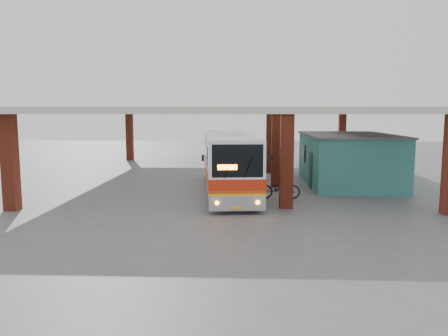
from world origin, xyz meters
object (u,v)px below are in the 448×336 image
object	(u,v)px
motorcycle	(279,188)
pedestrian	(232,185)
red_chair	(292,172)
coach_bus	(228,161)

from	to	relation	value
motorcycle	pedestrian	bearing A→B (deg)	116.05
motorcycle	pedestrian	distance (m)	2.67
pedestrian	red_chair	world-z (taller)	pedestrian
pedestrian	coach_bus	bearing A→B (deg)	-126.10
coach_bus	red_chair	xyz separation A→B (m)	(4.11, 5.09, -1.30)
coach_bus	pedestrian	size ratio (longest dim) A/B	6.71
coach_bus	pedestrian	bearing A→B (deg)	-90.35
motorcycle	pedestrian	world-z (taller)	pedestrian
coach_bus	red_chair	world-z (taller)	coach_bus
coach_bus	red_chair	bearing A→B (deg)	45.29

